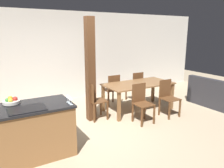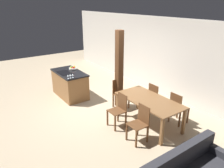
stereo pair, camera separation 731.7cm
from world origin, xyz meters
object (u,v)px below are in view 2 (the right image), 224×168
Objects in this scene: fruit_bowl at (73,68)px; dining_table at (149,103)px; dining_chair_far_right at (178,108)px; timber_post at (119,70)px; kitchen_island at (70,84)px; dining_chair_near_right at (140,123)px; dining_chair_near_left at (119,109)px; dining_chair_far_left at (156,97)px; wine_glass_far at (73,75)px; wine_glass_near at (68,76)px; wine_glass_middle at (70,75)px; dining_chair_head_end at (120,93)px.

dining_table is (3.17, 0.69, -0.30)m from fruit_bowl.
dining_table is at bearing 58.91° from dining_chair_far_right.
dining_table is at bearing -1.30° from timber_post.
timber_post is (1.60, 0.96, 0.76)m from kitchen_island.
kitchen_island is 3.41m from dining_chair_near_right.
dining_chair_near_right is at bearing 0.00° from dining_chair_near_left.
timber_post reaches higher than dining_chair_near_left.
dining_chair_near_left and dining_chair_far_right have the same top height.
dining_chair_far_right is at bearing -180.00° from dining_chair_far_left.
wine_glass_far is at bearing -25.57° from fruit_bowl.
wine_glass_near is 0.16m from wine_glass_far.
kitchen_island is 5.36× the size of fruit_bowl.
dining_chair_near_right is at bearing 10.00° from wine_glass_middle.
wine_glass_far is at bearing 90.00° from wine_glass_near.
dining_chair_head_end is at bearing 20.27° from fruit_bowl.
kitchen_island is 0.80× the size of dining_table.
timber_post reaches higher than wine_glass_far.
dining_chair_far_left is (1.90, 1.94, -0.53)m from wine_glass_near.
fruit_bowl is at bearing 154.43° from wine_glass_far.
wine_glass_middle is 0.15× the size of dining_chair_near_left.
fruit_bowl is 0.11× the size of timber_post.
fruit_bowl is 3.11m from dining_chair_far_left.
wine_glass_near reaches higher than dining_chair_far_right.
dining_chair_near_left is 1.61m from dining_chair_far_right.
dining_chair_near_left is at bearing 16.45° from wine_glass_near.
dining_chair_far_left is (-0.42, 0.69, -0.17)m from dining_table.
fruit_bowl is at bearing -157.97° from timber_post.
wine_glass_far is (0.00, 0.16, 0.00)m from wine_glass_near.
dining_table is 1.49m from timber_post.
dining_chair_far_right is 1.85m from dining_chair_head_end.
kitchen_island reaches higher than dining_table.
dining_chair_near_right is at bearing 121.09° from dining_chair_far_left.
dining_chair_far_right is 2.05m from timber_post.
kitchen_island reaches higher than dining_chair_near_left.
wine_glass_far reaches higher than dining_table.
dining_chair_far_left is at bearing 26.66° from fruit_bowl.
wine_glass_middle is at bearing 34.24° from dining_chair_far_right.
dining_chair_near_right is at bearing 8.38° from wine_glass_far.
dining_table is 2.03× the size of dining_chair_near_right.
dining_chair_far_left is at bearing 0.00° from dining_chair_far_right.
kitchen_island is at bearing 32.12° from dining_chair_far_left.
dining_table is (2.32, 1.25, -0.36)m from wine_glass_near.
wine_glass_far is 0.15× the size of dining_chair_far_left.
dining_chair_head_end is (1.02, 1.09, -0.53)m from wine_glass_far.
dining_chair_near_right is (2.74, 0.40, -0.53)m from wine_glass_far.
timber_post is (0.94, 1.13, 0.19)m from wine_glass_far.
dining_chair_far_right is 0.38× the size of timber_post.
kitchen_island is at bearing -176.07° from dining_chair_near_right.
dining_chair_head_end is 0.38× the size of timber_post.
wine_glass_far is 2.02m from dining_chair_near_left.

